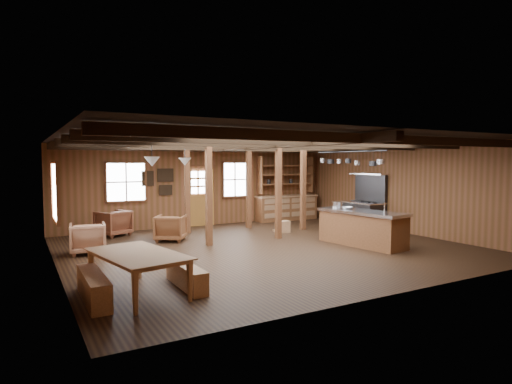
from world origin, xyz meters
TOP-DOWN VIEW (x-y plane):
  - room at (0.00, 0.00)m, footprint 10.04×9.04m
  - ceiling_joists at (0.00, 0.18)m, footprint 9.80×8.82m
  - timber_posts at (0.52, 2.08)m, footprint 3.95×2.35m
  - back_door at (0.00, 4.45)m, footprint 1.02×0.08m
  - window_back_left at (-2.60, 4.46)m, footprint 1.32×0.06m
  - window_back_right at (1.30, 4.46)m, footprint 1.02×0.06m
  - window_left at (-4.96, 0.50)m, footprint 0.14×1.24m
  - notice_boards at (-1.50, 4.46)m, footprint 1.08×0.03m
  - back_counter at (3.40, 4.20)m, footprint 2.55×0.60m
  - pendant_lamps at (-2.25, 1.00)m, footprint 1.86×2.36m
  - pot_rack at (3.07, 0.24)m, footprint 0.38×3.00m
  - kitchen_island at (2.40, -1.00)m, footprint 1.22×2.60m
  - step_stool at (1.69, 1.80)m, footprint 0.45×0.35m
  - commercial_range at (4.65, 1.28)m, footprint 0.79×1.51m
  - dining_table at (-3.90, -2.36)m, footprint 1.50×2.20m
  - bench_wall at (-4.65, -2.36)m, footprint 0.31×1.63m
  - bench_aisle at (-3.08, -2.36)m, footprint 0.28×1.47m
  - armchair_a at (-3.16, 3.77)m, footprint 1.13×1.14m
  - armchair_b at (-1.89, 2.15)m, footprint 1.10×1.11m
  - armchair_c at (-4.20, 1.50)m, footprint 0.90×0.93m
  - counter_pot at (2.34, -0.06)m, footprint 0.28×0.28m
  - bowl at (2.25, -0.58)m, footprint 0.35×0.35m

SIDE VIEW (x-z plane):
  - step_stool at x=1.69m, z-range 0.00..0.37m
  - bench_aisle at x=-3.08m, z-range 0.00..0.40m
  - bench_wall at x=-4.65m, z-range 0.00..0.45m
  - dining_table at x=-3.90m, z-range 0.00..0.71m
  - armchair_b at x=-1.89m, z-range 0.00..0.74m
  - armchair_c at x=-4.20m, z-range 0.00..0.76m
  - armchair_a at x=-3.16m, z-range 0.00..0.78m
  - kitchen_island at x=2.40m, z-range -0.12..1.08m
  - back_counter at x=3.40m, z-range -0.62..1.83m
  - commercial_range at x=4.65m, z-range -0.32..1.54m
  - back_door at x=0.00m, z-range -0.19..1.96m
  - bowl at x=2.25m, z-range 0.94..1.01m
  - counter_pot at x=2.34m, z-range 0.94..1.11m
  - room at x=0.00m, z-range -0.02..2.82m
  - timber_posts at x=0.52m, z-range 0.00..2.80m
  - window_back_left at x=-2.60m, z-range 0.94..2.26m
  - window_back_right at x=1.30m, z-range 0.94..2.26m
  - window_left at x=-4.96m, z-range 0.94..2.26m
  - notice_boards at x=-1.50m, z-range 1.19..2.09m
  - pendant_lamps at x=-2.25m, z-range 1.92..2.58m
  - pot_rack at x=3.07m, z-range 2.06..2.50m
  - ceiling_joists at x=0.00m, z-range 2.59..2.77m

